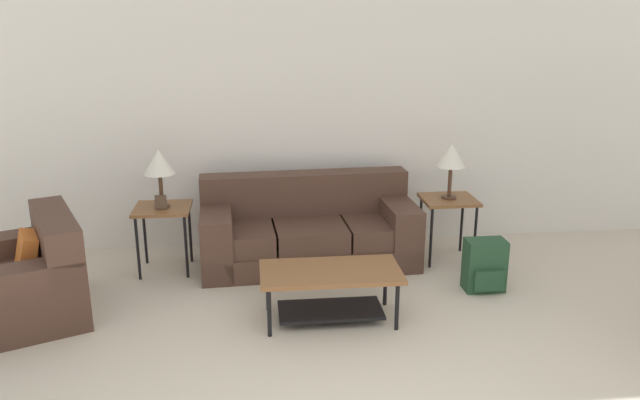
% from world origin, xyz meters
% --- Properties ---
extents(wall_back, '(9.05, 0.06, 2.60)m').
position_xyz_m(wall_back, '(0.00, 3.90, 1.30)').
color(wall_back, white).
rests_on(wall_back, ground_plane).
extents(couch, '(2.04, 0.95, 0.82)m').
position_xyz_m(couch, '(-0.10, 3.31, 0.30)').
color(couch, '#4C3328').
rests_on(couch, ground_plane).
extents(armchair, '(1.29, 1.34, 0.80)m').
position_xyz_m(armchair, '(-2.41, 2.41, 0.29)').
color(armchair, '#4C3328').
rests_on(armchair, ground_plane).
extents(coffee_table, '(1.07, 0.54, 0.42)m').
position_xyz_m(coffee_table, '(-0.03, 2.11, 0.31)').
color(coffee_table, brown).
rests_on(coffee_table, ground_plane).
extents(side_table_left, '(0.50, 0.46, 0.61)m').
position_xyz_m(side_table_left, '(-1.42, 3.25, 0.54)').
color(side_table_left, brown).
rests_on(side_table_left, ground_plane).
extents(side_table_right, '(0.50, 0.46, 0.61)m').
position_xyz_m(side_table_right, '(1.24, 3.25, 0.54)').
color(side_table_right, brown).
rests_on(side_table_right, ground_plane).
extents(table_lamp_left, '(0.27, 0.27, 0.53)m').
position_xyz_m(table_lamp_left, '(-1.42, 3.25, 1.02)').
color(table_lamp_left, '#472D1E').
rests_on(table_lamp_left, side_table_left).
extents(table_lamp_right, '(0.27, 0.27, 0.53)m').
position_xyz_m(table_lamp_right, '(1.24, 3.25, 1.02)').
color(table_lamp_right, '#472D1E').
rests_on(table_lamp_right, side_table_right).
extents(backpack, '(0.34, 0.28, 0.45)m').
position_xyz_m(backpack, '(1.35, 2.52, 0.22)').
color(backpack, '#23472D').
rests_on(backpack, ground_plane).
extents(picture_frame, '(0.10, 0.04, 0.13)m').
position_xyz_m(picture_frame, '(-1.42, 3.18, 0.68)').
color(picture_frame, '#4C3828').
rests_on(picture_frame, side_table_left).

